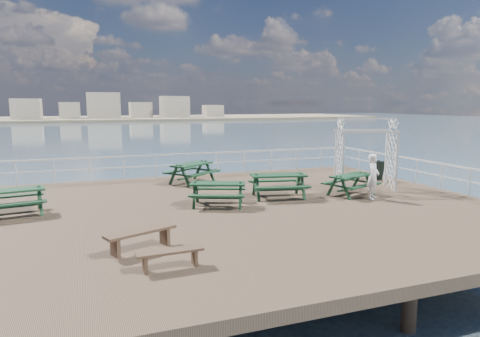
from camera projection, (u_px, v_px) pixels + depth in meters
name	position (u px, v px, depth m)	size (l,w,h in m)	color
ground	(235.00, 212.00, 14.31)	(18.00, 14.00, 0.30)	brown
sea_backdrop	(136.00, 115.00, 143.00)	(300.00, 300.00, 9.20)	#384C5F
railing	(211.00, 171.00, 16.52)	(17.77, 13.76, 1.10)	silver
picnic_table_a	(11.00, 196.00, 13.26)	(2.12, 1.81, 0.93)	#13361F
picnic_table_b	(278.00, 181.00, 15.79)	(2.31, 2.01, 0.98)	#13361F
picnic_table_c	(192.00, 169.00, 18.64)	(2.58, 2.49, 0.98)	#13361F
picnic_table_d	(218.00, 189.00, 14.54)	(2.27, 2.07, 0.90)	#13361F
picnic_table_e	(351.00, 180.00, 16.21)	(2.20, 1.99, 0.88)	#13361F
flat_bench_near	(170.00, 255.00, 9.00)	(1.43, 0.39, 0.41)	brown
flat_bench_far	(141.00, 235.00, 10.10)	(1.77, 1.02, 0.50)	brown
trellis_arbor	(365.00, 158.00, 17.33)	(2.59, 1.93, 2.88)	silver
sandwich_board	(377.00, 171.00, 19.34)	(0.55, 0.41, 0.90)	black
person	(373.00, 177.00, 15.51)	(0.60, 0.39, 1.65)	white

